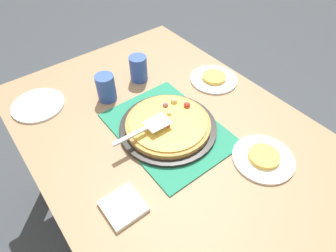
% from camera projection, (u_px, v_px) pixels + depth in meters
% --- Properties ---
extents(ground_plane, '(8.00, 8.00, 0.00)m').
position_uv_depth(ground_plane, '(168.00, 217.00, 1.66)').
color(ground_plane, '#3D4247').
extents(dining_table, '(1.40, 1.00, 0.75)m').
position_uv_depth(dining_table, '(168.00, 147.00, 1.20)').
color(dining_table, '#9E7A56').
rests_on(dining_table, ground_plane).
extents(placemat, '(0.48, 0.36, 0.01)m').
position_uv_depth(placemat, '(168.00, 129.00, 1.12)').
color(placemat, '#237F5B').
rests_on(placemat, dining_table).
extents(pizza_pan, '(0.38, 0.38, 0.01)m').
position_uv_depth(pizza_pan, '(168.00, 127.00, 1.11)').
color(pizza_pan, black).
rests_on(pizza_pan, placemat).
extents(pizza, '(0.33, 0.33, 0.05)m').
position_uv_depth(pizza, '(168.00, 123.00, 1.10)').
color(pizza, '#B78442').
rests_on(pizza, pizza_pan).
extents(plate_near_left, '(0.22, 0.22, 0.01)m').
position_uv_depth(plate_near_left, '(263.00, 158.00, 1.02)').
color(plate_near_left, white).
rests_on(plate_near_left, dining_table).
extents(plate_far_right, '(0.22, 0.22, 0.01)m').
position_uv_depth(plate_far_right, '(214.00, 79.00, 1.34)').
color(plate_far_right, white).
rests_on(plate_far_right, dining_table).
extents(plate_side, '(0.22, 0.22, 0.01)m').
position_uv_depth(plate_side, '(38.00, 105.00, 1.21)').
color(plate_side, white).
rests_on(plate_side, dining_table).
extents(served_slice_left, '(0.11, 0.11, 0.02)m').
position_uv_depth(served_slice_left, '(264.00, 156.00, 1.01)').
color(served_slice_left, '#EAB747').
rests_on(served_slice_left, plate_near_left).
extents(served_slice_right, '(0.11, 0.11, 0.02)m').
position_uv_depth(served_slice_right, '(214.00, 77.00, 1.33)').
color(served_slice_right, '#EAB747').
rests_on(served_slice_right, plate_far_right).
extents(cup_near, '(0.08, 0.08, 0.12)m').
position_uv_depth(cup_near, '(106.00, 88.00, 1.21)').
color(cup_near, '#3351AD').
rests_on(cup_near, dining_table).
extents(cup_far, '(0.08, 0.08, 0.12)m').
position_uv_depth(cup_far, '(138.00, 69.00, 1.30)').
color(cup_far, '#3351AD').
rests_on(cup_far, dining_table).
extents(pizza_server, '(0.07, 0.23, 0.01)m').
position_uv_depth(pizza_server, '(146.00, 128.00, 1.03)').
color(pizza_server, silver).
rests_on(pizza_server, pizza).
extents(napkin_stack, '(0.12, 0.12, 0.02)m').
position_uv_depth(napkin_stack, '(123.00, 206.00, 0.88)').
color(napkin_stack, white).
rests_on(napkin_stack, dining_table).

